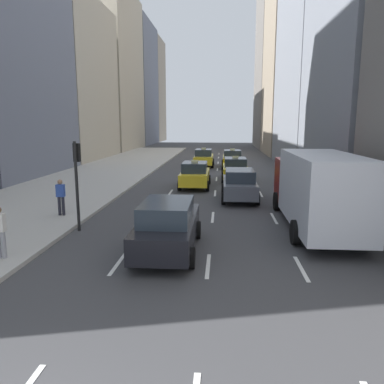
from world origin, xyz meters
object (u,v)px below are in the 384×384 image
Objects in this scene: taxi_fourth at (235,169)px; box_truck at (316,188)px; taxi_third at (204,158)px; pedestrian_mid_block at (0,230)px; traffic_light_pole at (77,171)px; pedestrian_far_walking at (61,195)px; sedan_silver_behind at (168,226)px; taxi_lead at (195,175)px; taxi_second at (232,159)px; sedan_black_near at (239,184)px.

box_truck is (2.80, -12.88, 0.83)m from taxi_fourth.
pedestrian_mid_block is at bearing -100.74° from taxi_third.
traffic_light_pole is (-3.95, -22.85, 1.53)m from taxi_third.
pedestrian_far_walking is (-5.48, -21.08, 0.19)m from taxi_third.
traffic_light_pole is (-3.95, 2.29, 1.51)m from sedan_silver_behind.
taxi_third is at bearing 75.44° from pedestrian_far_walking.
traffic_light_pole reaches higher than sedan_silver_behind.
taxi_fourth is 19.23m from pedestrian_mid_block.
traffic_light_pole reaches higher than pedestrian_mid_block.
pedestrian_mid_block is at bearing -164.42° from sedan_silver_behind.
taxi_third is 0.52× the size of box_truck.
taxi_lead is 1.00× the size of taxi_fourth.
box_truck is at bearing 30.31° from sedan_silver_behind.
box_truck reaches higher than sedan_silver_behind.
sedan_silver_behind is (-2.80, -24.25, 0.02)m from taxi_second.
sedan_black_near is at bearing 44.74° from traffic_light_pole.
taxi_second reaches higher than pedestrian_mid_block.
taxi_fourth reaches higher than sedan_black_near.
pedestrian_far_walking is at bearing -149.31° from sedan_black_near.
pedestrian_mid_block is at bearing -85.42° from pedestrian_far_walking.
taxi_second is at bearing 67.70° from pedestrian_far_walking.
taxi_second is 2.67× the size of pedestrian_mid_block.
taxi_second is 15.27m from sedan_black_near.
taxi_fourth reaches higher than sedan_silver_behind.
box_truck reaches higher than taxi_third.
taxi_lead is 1.22× the size of traffic_light_pole.
traffic_light_pole is (-6.75, -6.69, 1.52)m from sedan_black_near.
taxi_lead is 11.09m from box_truck.
taxi_fourth is at bearing -90.00° from taxi_second.
sedan_black_near is 1.29× the size of traffic_light_pole.
taxi_fourth is 14.65m from pedestrian_far_walking.
box_truck is at bearing 23.74° from pedestrian_mid_block.
sedan_black_near is (2.80, -3.83, 0.01)m from taxi_lead.
taxi_lead is 1.00× the size of taxi_third.
sedan_silver_behind is (-2.80, -16.15, 0.02)m from taxi_fourth.
pedestrian_mid_block is (-10.64, -4.68, -0.64)m from box_truck.
sedan_black_near is at bearing -53.83° from taxi_lead.
sedan_black_near is 0.55× the size of box_truck.
box_truck is 9.63m from traffic_light_pole.
box_truck is at bearing -82.40° from taxi_second.
taxi_fourth is at bearing 80.16° from sedan_silver_behind.
traffic_light_pole is at bearing 73.61° from pedestrian_mid_block.
taxi_second is at bearing 97.60° from box_truck.
sedan_black_near is 9.41m from sedan_silver_behind.
taxi_lead is at bearing -90.00° from taxi_third.
taxi_second is at bearing 72.91° from traffic_light_pole.
taxi_lead is 12.34m from taxi_third.
taxi_third is 21.78m from pedestrian_far_walking.
pedestrian_far_walking is at bearing -122.06° from taxi_lead.
box_truck reaches higher than pedestrian_far_walking.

